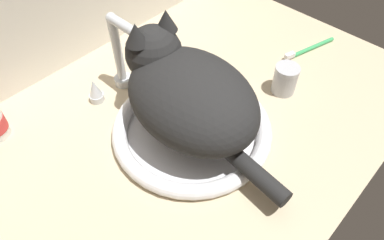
{
  "coord_description": "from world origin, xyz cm",
  "views": [
    {
      "loc": [
        -36.43,
        -34.21,
        59.98
      ],
      "look_at": [
        -2.63,
        -2.49,
        7.0
      ],
      "focal_mm": 33.49,
      "sensor_mm": 36.0,
      "label": 1
    }
  ],
  "objects_px": {
    "sink_basin": "(192,129)",
    "cat": "(185,90)",
    "metal_jar": "(285,79)",
    "faucet": "(121,60)",
    "toothbrush": "(308,49)"
  },
  "relations": [
    {
      "from": "sink_basin",
      "to": "cat",
      "type": "relative_size",
      "value": 0.78
    },
    {
      "from": "sink_basin",
      "to": "metal_jar",
      "type": "bearing_deg",
      "value": -15.58
    },
    {
      "from": "faucet",
      "to": "toothbrush",
      "type": "height_order",
      "value": "faucet"
    },
    {
      "from": "toothbrush",
      "to": "sink_basin",
      "type": "bearing_deg",
      "value": 175.57
    },
    {
      "from": "cat",
      "to": "toothbrush",
      "type": "bearing_deg",
      "value": -7.49
    },
    {
      "from": "cat",
      "to": "metal_jar",
      "type": "bearing_deg",
      "value": -20.51
    },
    {
      "from": "toothbrush",
      "to": "metal_jar",
      "type": "bearing_deg",
      "value": -168.46
    },
    {
      "from": "sink_basin",
      "to": "faucet",
      "type": "relative_size",
      "value": 1.74
    },
    {
      "from": "faucet",
      "to": "toothbrush",
      "type": "relative_size",
      "value": 1.17
    },
    {
      "from": "sink_basin",
      "to": "faucet",
      "type": "distance_m",
      "value": 0.22
    },
    {
      "from": "metal_jar",
      "to": "toothbrush",
      "type": "bearing_deg",
      "value": 11.54
    },
    {
      "from": "faucet",
      "to": "cat",
      "type": "distance_m",
      "value": 0.19
    },
    {
      "from": "sink_basin",
      "to": "metal_jar",
      "type": "distance_m",
      "value": 0.24
    },
    {
      "from": "cat",
      "to": "toothbrush",
      "type": "relative_size",
      "value": 2.6
    },
    {
      "from": "sink_basin",
      "to": "cat",
      "type": "xyz_separation_m",
      "value": [
        0.0,
        0.02,
        0.09
      ]
    }
  ]
}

